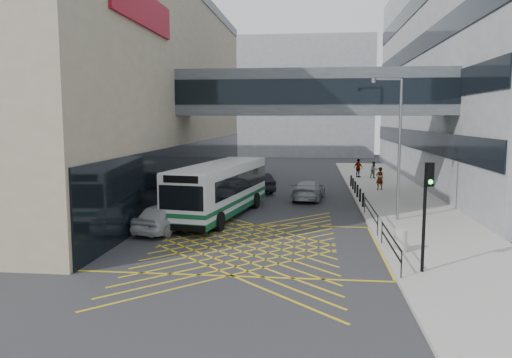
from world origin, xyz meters
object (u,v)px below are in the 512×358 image
(litter_bin, at_px, (401,240))
(pedestrian_b, at_px, (374,170))
(bus, at_px, (221,188))
(car_white, at_px, (166,217))
(car_dark, at_px, (257,182))
(pedestrian_c, at_px, (358,168))
(pedestrian_a, at_px, (380,178))
(street_lamp, at_px, (397,140))
(traffic_light, at_px, (427,201))
(car_silver, at_px, (309,189))

(litter_bin, distance_m, pedestrian_b, 26.69)
(bus, distance_m, car_white, 4.87)
(car_dark, bearing_deg, car_white, 53.95)
(pedestrian_c, bearing_deg, bus, 104.24)
(litter_bin, relative_size, pedestrian_a, 0.54)
(bus, distance_m, car_dark, 10.28)
(bus, relative_size, pedestrian_c, 6.50)
(street_lamp, distance_m, pedestrian_a, 12.60)
(car_white, bearing_deg, traffic_light, 165.32)
(litter_bin, xyz_separation_m, pedestrian_b, (2.08, 26.61, 0.31))
(car_dark, distance_m, street_lamp, 14.57)
(car_dark, xyz_separation_m, pedestrian_c, (8.79, 9.55, 0.28))
(car_silver, height_order, pedestrian_c, pedestrian_c)
(car_dark, height_order, litter_bin, car_dark)
(car_silver, xyz_separation_m, pedestrian_c, (4.68, 13.07, 0.29))
(car_dark, height_order, pedestrian_a, pedestrian_a)
(car_white, bearing_deg, pedestrian_b, -106.28)
(bus, relative_size, car_silver, 2.37)
(car_silver, bearing_deg, pedestrian_b, -108.82)
(street_lamp, distance_m, pedestrian_b, 20.07)
(car_dark, bearing_deg, traffic_light, 88.41)
(bus, relative_size, car_dark, 2.36)
(car_silver, height_order, pedestrian_b, pedestrian_b)
(street_lamp, height_order, pedestrian_b, street_lamp)
(pedestrian_a, bearing_deg, pedestrian_b, -117.43)
(bus, distance_m, car_silver, 8.47)
(car_silver, distance_m, litter_bin, 14.79)
(pedestrian_b, height_order, pedestrian_c, pedestrian_c)
(car_dark, distance_m, pedestrian_a, 9.79)
(car_dark, height_order, pedestrian_b, pedestrian_b)
(street_lamp, bearing_deg, pedestrian_b, 77.55)
(pedestrian_c, bearing_deg, pedestrian_b, -165.97)
(traffic_light, height_order, pedestrian_c, traffic_light)
(traffic_light, bearing_deg, street_lamp, 68.56)
(car_silver, relative_size, pedestrian_c, 2.74)
(car_dark, distance_m, litter_bin, 19.53)
(litter_bin, height_order, pedestrian_a, pedestrian_a)
(street_lamp, bearing_deg, car_dark, 120.65)
(car_white, height_order, traffic_light, traffic_light)
(car_silver, height_order, pedestrian_a, pedestrian_a)
(traffic_light, height_order, litter_bin, traffic_light)
(car_dark, relative_size, car_silver, 1.01)
(pedestrian_b, bearing_deg, car_silver, -138.93)
(car_silver, bearing_deg, car_white, 63.85)
(pedestrian_b, distance_m, pedestrian_c, 1.56)
(bus, relative_size, litter_bin, 12.05)
(bus, height_order, car_white, bus)
(traffic_light, height_order, pedestrian_a, traffic_light)
(car_white, relative_size, street_lamp, 0.62)
(car_dark, xyz_separation_m, street_lamp, (8.94, -10.85, 3.84))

